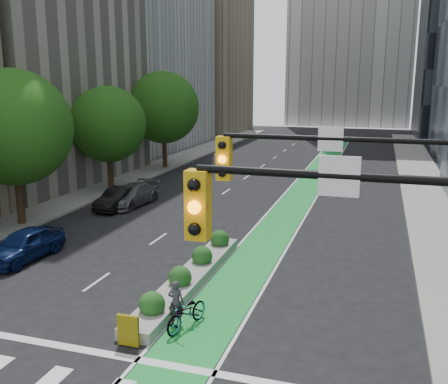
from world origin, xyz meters
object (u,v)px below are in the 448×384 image
Objects in this scene: bicycle at (187,313)px; cyclist at (176,302)px; parked_car_left_near at (24,245)px; parked_car_left_mid at (118,198)px; parked_car_left_far at (132,195)px; median_planter at (190,274)px.

cyclist is (-0.47, 0.20, 0.23)m from bicycle.
parked_car_left_near is (-9.06, 3.66, -0.04)m from cyclist.
parked_car_left_mid is (-10.15, 13.63, 0.14)m from bicycle.
parked_car_left_near is at bearing -84.36° from parked_car_left_far.
cyclist is at bearing -76.56° from median_planter.
bicycle is 10.28m from parked_car_left_near.
bicycle is 0.50× the size of parked_car_left_mid.
parked_car_left_near is 1.04× the size of parked_car_left_mid.
median_planter is at bearing 1.05° from parked_car_left_near.
parked_car_left_far is at bearing 127.24° from median_planter.
median_planter is 5.04× the size of bicycle.
bicycle is 16.99m from parked_car_left_mid.
cyclist reaches higher than parked_car_left_far.
cyclist is (0.80, -3.35, 0.39)m from median_planter.
bicycle is at bearing -18.86° from parked_car_left_near.
parked_car_left_far is (-8.44, 11.10, 0.33)m from median_planter.
parked_car_left_far is at bearing -61.75° from cyclist.
cyclist is at bearing 172.50° from bicycle.
parked_car_left_near is at bearing 177.87° from median_planter.
parked_car_left_mid is at bearing 142.29° from bicycle.
median_planter is 3.78m from bicycle.
cyclist is at bearing -53.46° from parked_car_left_mid.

